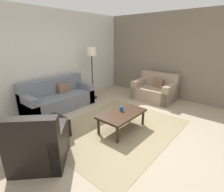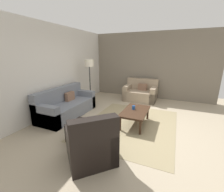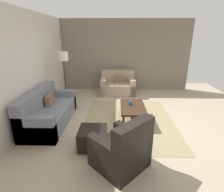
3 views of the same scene
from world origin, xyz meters
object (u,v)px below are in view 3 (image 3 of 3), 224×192
couch_main (47,112)px  cup (130,103)px  lamp_standing (63,62)px  coffee_table (133,108)px  couch_loveseat (118,86)px  armchair_leather (123,152)px  ottoman (93,138)px

couch_main → cup: couch_main is taller
lamp_standing → coffee_table: bearing=-117.5°
couch_loveseat → coffee_table: couch_loveseat is taller
couch_loveseat → armchair_leather: (-4.18, -0.06, 0.01)m
cup → coffee_table: bearing=-135.4°
couch_loveseat → cup: size_ratio=12.77×
couch_loveseat → cup: bearing=-172.2°
cup → ottoman: bearing=146.7°
lamp_standing → couch_main: bearing=173.5°
ottoman → couch_main: bearing=52.8°
couch_loveseat → lamp_standing: (-1.30, 1.69, 1.11)m
armchair_leather → ottoman: armchair_leather is taller
coffee_table → ottoman: bearing=142.9°
cup → couch_loveseat: bearing=7.8°
cup → lamp_standing: (1.01, 2.01, 0.95)m
armchair_leather → coffee_table: size_ratio=1.03×
couch_loveseat → armchair_leather: 4.18m
armchair_leather → coffee_table: bearing=-10.2°
cup → couch_main: bearing=97.5°
couch_main → coffee_table: couch_main is taller
couch_loveseat → armchair_leather: armchair_leather is taller
ottoman → couch_loveseat: bearing=-8.3°
couch_loveseat → ottoman: 3.63m
couch_main → lamp_standing: lamp_standing is taller
ottoman → lamp_standing: (2.29, 1.17, 1.21)m
couch_loveseat → armchair_leather: size_ratio=1.15×
coffee_table → lamp_standing: (1.08, 2.08, 1.05)m
ottoman → coffee_table: bearing=-37.1°
couch_main → couch_loveseat: same height
lamp_standing → couch_loveseat: bearing=-52.4°
armchair_leather → ottoman: 0.83m
cup → lamp_standing: lamp_standing is taller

